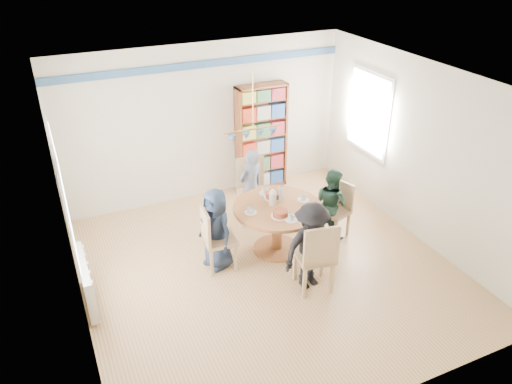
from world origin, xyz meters
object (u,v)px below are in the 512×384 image
person_right (331,203)px  person_far (251,187)px  dining_table (277,218)px  chair_far (251,187)px  chair_left (214,236)px  chair_right (338,207)px  person_left (216,229)px  bookshelf (261,139)px  chair_near (317,255)px  radiator (86,282)px  person_near (311,246)px

person_right → person_far: 1.30m
dining_table → chair_far: (0.02, 0.99, 0.02)m
chair_left → chair_right: (2.06, 0.05, -0.05)m
person_right → chair_right: bearing=-112.5°
person_left → person_right: (1.88, 0.01, -0.04)m
dining_table → bookshelf: 2.11m
chair_near → person_far: bearing=92.0°
dining_table → person_left: person_left is taller
radiator → chair_near: chair_near is taller
chair_left → bookshelf: 2.63m
person_far → chair_left: bearing=25.7°
chair_right → chair_near: size_ratio=0.83×
dining_table → person_left: size_ratio=1.07×
dining_table → bookshelf: (0.65, 1.96, 0.39)m
chair_near → chair_far: bearing=90.4°
chair_left → chair_right: bearing=1.4°
radiator → person_near: size_ratio=0.79×
dining_table → bookshelf: size_ratio=0.67×
person_near → chair_right: bearing=34.8°
person_right → person_far: (-0.97, 0.86, 0.08)m
dining_table → person_right: person_right is taller
radiator → chair_far: chair_far is taller
chair_far → person_far: person_far is taller
person_near → chair_left: bearing=131.5°
chair_near → dining_table: bearing=92.1°
chair_left → person_far: person_far is taller
chair_near → person_right: (0.90, 1.09, -0.02)m
chair_left → dining_table: bearing=2.3°
chair_right → chair_near: (-1.02, -1.08, 0.10)m
chair_right → chair_near: chair_near is taller
chair_near → radiator: bearing=160.4°
dining_table → chair_right: (1.06, 0.01, -0.07)m
person_left → bookshelf: bearing=121.8°
radiator → person_near: bearing=-17.1°
radiator → chair_left: (1.75, 0.04, 0.18)m
person_near → chair_far: bearing=82.6°
radiator → person_near: 2.92m
chair_right → chair_far: bearing=136.5°
radiator → chair_right: chair_right is taller
chair_right → person_far: person_far is taller
dining_table → person_near: bearing=-88.5°
chair_right → person_near: 1.41m
chair_left → chair_near: chair_near is taller
person_left → radiator: bearing=-106.0°
chair_right → radiator: bearing=-178.7°
radiator → chair_right: 3.81m
person_left → chair_far: bearing=116.4°
radiator → person_left: person_left is taller
chair_near → person_near: (-0.01, 0.14, 0.05)m
person_far → bookshelf: bookshelf is taller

